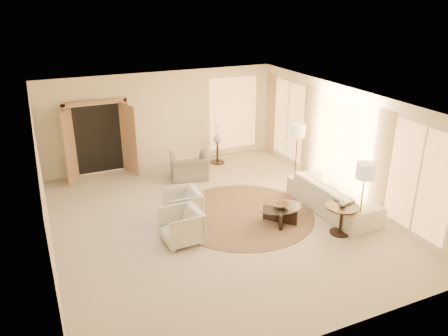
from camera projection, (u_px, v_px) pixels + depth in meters
name	position (u px, v px, depth m)	size (l,w,h in m)	color
room	(215.00, 164.00, 9.52)	(7.04, 8.04, 2.83)	beige
windows_right	(340.00, 144.00, 10.93)	(0.10, 6.40, 2.40)	#F7B663
window_back_corner	(233.00, 113.00, 13.76)	(1.70, 0.10, 2.40)	#F7B663
curtains_right	(317.00, 137.00, 11.69)	(0.06, 5.20, 2.60)	tan
french_doors	(99.00, 140.00, 12.17)	(1.95, 0.66, 2.16)	tan
area_rug	(243.00, 214.00, 10.33)	(3.34, 3.34, 0.01)	#452F21
sofa	(333.00, 196.00, 10.42)	(2.50, 0.98, 0.73)	silver
armchair_left	(182.00, 204.00, 9.94)	(0.79, 0.74, 0.82)	silver
armchair_right	(181.00, 225.00, 9.06)	(0.78, 0.73, 0.80)	silver
accent_chair	(189.00, 163.00, 12.19)	(1.06, 0.69, 0.93)	gray
coffee_table	(280.00, 213.00, 9.89)	(1.18, 1.18, 0.39)	black
end_table	(342.00, 215.00, 9.36)	(0.70, 0.70, 0.66)	black
side_table	(217.00, 150.00, 13.35)	(0.58, 0.58, 0.67)	#31251B
floor_lamp_near	(298.00, 133.00, 11.62)	(0.40, 0.40, 1.66)	#31251B
floor_lamp_far	(365.00, 174.00, 9.07)	(0.39, 0.39, 1.62)	#31251B
bowl	(281.00, 205.00, 9.82)	(0.35, 0.35, 0.08)	brown
end_vase	(343.00, 203.00, 9.26)	(0.15, 0.15, 0.16)	silver
side_vase	(217.00, 138.00, 13.20)	(0.26, 0.26, 0.28)	silver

